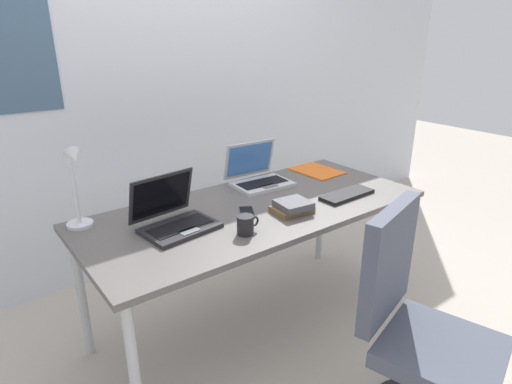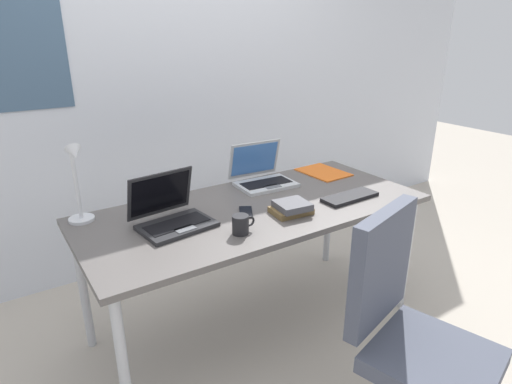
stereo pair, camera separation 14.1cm
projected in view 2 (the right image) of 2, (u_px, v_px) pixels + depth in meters
ground_plane at (256, 324)px, 2.51m from camera, size 12.00×12.00×0.00m
wall_back at (167, 77)px, 2.90m from camera, size 6.00×0.13×2.60m
desk at (256, 216)px, 2.26m from camera, size 1.80×0.80×0.74m
desk_lamp at (77, 184)px, 1.98m from camera, size 0.12×0.18×0.40m
laptop_back_right at (172, 215)px, 2.02m from camera, size 0.36×0.33×0.24m
laptop_front_right at (262, 176)px, 2.55m from camera, size 0.35×0.31×0.24m
external_keyboard at (350, 197)px, 2.34m from camera, size 0.33×0.13×0.02m
computer_mouse at (169, 199)px, 2.29m from camera, size 0.09×0.11×0.03m
cell_phone at (246, 212)px, 2.16m from camera, size 0.12×0.15×0.01m
book_stack at (292, 208)px, 2.15m from camera, size 0.20×0.17×0.06m
paper_folder_near_mouse at (323, 172)px, 2.76m from camera, size 0.24×0.32×0.01m
coffee_mug at (241, 224)px, 1.93m from camera, size 0.11×0.08×0.09m
office_chair at (412, 355)px, 1.71m from camera, size 0.55×0.60×0.97m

